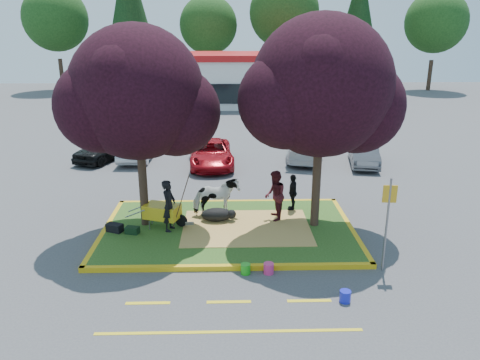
{
  "coord_description": "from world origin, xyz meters",
  "views": [
    {
      "loc": [
        0.01,
        -14.28,
        6.45
      ],
      "look_at": [
        0.4,
        0.5,
        1.65
      ],
      "focal_mm": 35.0,
      "sensor_mm": 36.0,
      "label": 1
    }
  ],
  "objects_px": {
    "bucket_pink": "(269,268)",
    "bucket_blue": "(345,296)",
    "sign_post": "(388,214)",
    "cow": "(216,197)",
    "calf": "(217,215)",
    "handler": "(169,206)",
    "car_silver": "(139,146)",
    "wheelbarrow": "(163,212)",
    "bucket_green": "(246,269)",
    "car_black": "(105,147)"
  },
  "relations": [
    {
      "from": "sign_post",
      "to": "car_silver",
      "type": "xyz_separation_m",
      "value": [
        -8.9,
        12.0,
        -1.01
      ]
    },
    {
      "from": "handler",
      "to": "wheelbarrow",
      "type": "height_order",
      "value": "handler"
    },
    {
      "from": "calf",
      "to": "bucket_blue",
      "type": "xyz_separation_m",
      "value": [
        3.28,
        -4.85,
        -0.23
      ]
    },
    {
      "from": "calf",
      "to": "handler",
      "type": "relative_size",
      "value": 0.62
    },
    {
      "from": "cow",
      "to": "car_silver",
      "type": "bearing_deg",
      "value": 10.68
    },
    {
      "from": "bucket_pink",
      "to": "car_black",
      "type": "height_order",
      "value": "car_black"
    },
    {
      "from": "wheelbarrow",
      "to": "car_black",
      "type": "distance_m",
      "value": 9.93
    },
    {
      "from": "sign_post",
      "to": "car_black",
      "type": "distance_m",
      "value": 15.97
    },
    {
      "from": "calf",
      "to": "bucket_pink",
      "type": "distance_m",
      "value": 3.72
    },
    {
      "from": "sign_post",
      "to": "bucket_blue",
      "type": "bearing_deg",
      "value": -128.07
    },
    {
      "from": "calf",
      "to": "wheelbarrow",
      "type": "height_order",
      "value": "wheelbarrow"
    },
    {
      "from": "cow",
      "to": "bucket_blue",
      "type": "xyz_separation_m",
      "value": [
        3.3,
        -5.39,
        -0.67
      ]
    },
    {
      "from": "handler",
      "to": "sign_post",
      "type": "bearing_deg",
      "value": -99.32
    },
    {
      "from": "cow",
      "to": "sign_post",
      "type": "height_order",
      "value": "sign_post"
    },
    {
      "from": "sign_post",
      "to": "car_silver",
      "type": "bearing_deg",
      "value": 130.96
    },
    {
      "from": "cow",
      "to": "bucket_blue",
      "type": "relative_size",
      "value": 5.33
    },
    {
      "from": "sign_post",
      "to": "bucket_pink",
      "type": "relative_size",
      "value": 8.89
    },
    {
      "from": "handler",
      "to": "cow",
      "type": "bearing_deg",
      "value": -36.83
    },
    {
      "from": "handler",
      "to": "car_silver",
      "type": "relative_size",
      "value": 0.42
    },
    {
      "from": "handler",
      "to": "bucket_blue",
      "type": "xyz_separation_m",
      "value": [
        4.79,
        -4.13,
        -0.85
      ]
    },
    {
      "from": "bucket_blue",
      "to": "handler",
      "type": "bearing_deg",
      "value": 139.22
    },
    {
      "from": "bucket_blue",
      "to": "bucket_green",
      "type": "bearing_deg",
      "value": 148.87
    },
    {
      "from": "bucket_pink",
      "to": "bucket_blue",
      "type": "xyz_separation_m",
      "value": [
        1.77,
        -1.46,
        -0.0
      ]
    },
    {
      "from": "calf",
      "to": "car_black",
      "type": "bearing_deg",
      "value": 104.97
    },
    {
      "from": "calf",
      "to": "bucket_pink",
      "type": "height_order",
      "value": "calf"
    },
    {
      "from": "wheelbarrow",
      "to": "car_silver",
      "type": "xyz_separation_m",
      "value": [
        -2.43,
        9.13,
        -0.01
      ]
    },
    {
      "from": "car_silver",
      "to": "bucket_green",
      "type": "bearing_deg",
      "value": 114.89
    },
    {
      "from": "cow",
      "to": "car_black",
      "type": "relative_size",
      "value": 0.42
    },
    {
      "from": "bucket_pink",
      "to": "bucket_blue",
      "type": "bearing_deg",
      "value": -39.41
    },
    {
      "from": "calf",
      "to": "car_silver",
      "type": "bearing_deg",
      "value": 96.13
    },
    {
      "from": "wheelbarrow",
      "to": "bucket_blue",
      "type": "height_order",
      "value": "wheelbarrow"
    },
    {
      "from": "bucket_green",
      "to": "car_black",
      "type": "bearing_deg",
      "value": 119.54
    },
    {
      "from": "handler",
      "to": "sign_post",
      "type": "distance_m",
      "value": 6.76
    },
    {
      "from": "wheelbarrow",
      "to": "bucket_pink",
      "type": "distance_m",
      "value": 4.45
    },
    {
      "from": "bucket_pink",
      "to": "car_silver",
      "type": "bearing_deg",
      "value": 115.25
    },
    {
      "from": "bucket_pink",
      "to": "bucket_blue",
      "type": "height_order",
      "value": "bucket_pink"
    },
    {
      "from": "sign_post",
      "to": "handler",
      "type": "bearing_deg",
      "value": 161.86
    },
    {
      "from": "bucket_green",
      "to": "bucket_pink",
      "type": "bearing_deg",
      "value": 0.0
    },
    {
      "from": "cow",
      "to": "wheelbarrow",
      "type": "height_order",
      "value": "cow"
    },
    {
      "from": "cow",
      "to": "car_silver",
      "type": "height_order",
      "value": "cow"
    },
    {
      "from": "bucket_green",
      "to": "car_silver",
      "type": "relative_size",
      "value": 0.07
    },
    {
      "from": "car_silver",
      "to": "bucket_blue",
      "type": "bearing_deg",
      "value": 121.05
    },
    {
      "from": "wheelbarrow",
      "to": "sign_post",
      "type": "xyz_separation_m",
      "value": [
        6.48,
        -2.86,
        1.0
      ]
    },
    {
      "from": "cow",
      "to": "handler",
      "type": "relative_size",
      "value": 0.93
    },
    {
      "from": "handler",
      "to": "wheelbarrow",
      "type": "xyz_separation_m",
      "value": [
        -0.26,
        0.28,
        -0.32
      ]
    },
    {
      "from": "handler",
      "to": "bucket_green",
      "type": "bearing_deg",
      "value": -125.13
    },
    {
      "from": "calf",
      "to": "bucket_blue",
      "type": "height_order",
      "value": "calf"
    },
    {
      "from": "wheelbarrow",
      "to": "handler",
      "type": "bearing_deg",
      "value": -27.73
    },
    {
      "from": "cow",
      "to": "bucket_pink",
      "type": "distance_m",
      "value": 4.27
    },
    {
      "from": "wheelbarrow",
      "to": "car_black",
      "type": "height_order",
      "value": "car_black"
    }
  ]
}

